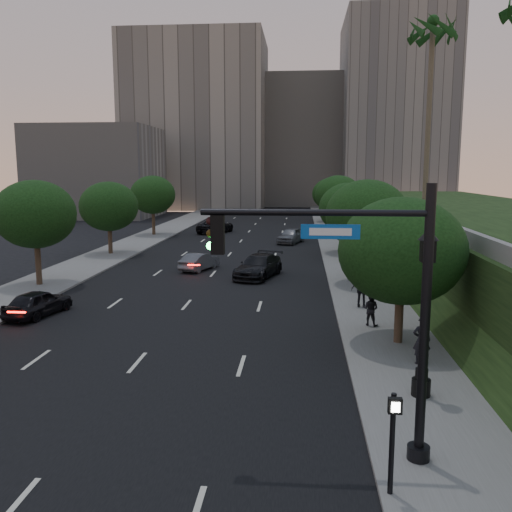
# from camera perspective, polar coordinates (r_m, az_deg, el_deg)

# --- Properties ---
(ground) EXTENTS (160.00, 160.00, 0.00)m
(ground) POSITION_cam_1_polar(r_m,az_deg,el_deg) (17.22, -17.46, -16.46)
(ground) COLOR black
(ground) RESTS_ON ground
(road_surface) EXTENTS (16.00, 140.00, 0.02)m
(road_surface) POSITION_cam_1_polar(r_m,az_deg,el_deg) (45.35, -3.13, -0.22)
(road_surface) COLOR black
(road_surface) RESTS_ON ground
(sidewalk_right) EXTENTS (4.50, 140.00, 0.15)m
(sidewalk_right) POSITION_cam_1_polar(r_m,az_deg,el_deg) (45.10, 9.88, -0.31)
(sidewalk_right) COLOR slate
(sidewalk_right) RESTS_ON ground
(sidewalk_left) EXTENTS (4.50, 140.00, 0.15)m
(sidewalk_left) POSITION_cam_1_polar(r_m,az_deg,el_deg) (47.82, -15.39, 0.02)
(sidewalk_left) COLOR slate
(sidewalk_left) RESTS_ON ground
(embankment) EXTENTS (18.00, 90.00, 4.00)m
(embankment) POSITION_cam_1_polar(r_m,az_deg,el_deg) (45.51, 25.08, 1.50)
(embankment) COLOR black
(embankment) RESTS_ON ground
(parapet_wall) EXTENTS (0.35, 90.00, 0.70)m
(parapet_wall) POSITION_cam_1_polar(r_m,az_deg,el_deg) (43.07, 14.60, 4.82)
(parapet_wall) COLOR slate
(parapet_wall) RESTS_ON embankment
(office_block_left) EXTENTS (26.00, 20.00, 32.00)m
(office_block_left) POSITION_cam_1_polar(r_m,az_deg,el_deg) (108.58, -6.14, 13.58)
(office_block_left) COLOR gray
(office_block_left) RESTS_ON ground
(office_block_mid) EXTENTS (22.00, 18.00, 26.00)m
(office_block_mid) POSITION_cam_1_polar(r_m,az_deg,el_deg) (116.48, 4.76, 11.81)
(office_block_mid) COLOR #A8A49A
(office_block_mid) RESTS_ON ground
(office_block_right) EXTENTS (20.00, 22.00, 36.00)m
(office_block_right) POSITION_cam_1_polar(r_m,az_deg,el_deg) (112.28, 14.31, 14.23)
(office_block_right) COLOR gray
(office_block_right) RESTS_ON ground
(office_block_filler) EXTENTS (18.00, 16.00, 14.00)m
(office_block_filler) POSITION_cam_1_polar(r_m,az_deg,el_deg) (90.26, -16.31, 8.49)
(office_block_filler) COLOR #A8A49A
(office_block_filler) RESTS_ON ground
(tree_right_a) EXTENTS (5.20, 5.20, 6.24)m
(tree_right_a) POSITION_cam_1_polar(r_m,az_deg,el_deg) (22.95, 15.08, 0.52)
(tree_right_a) COLOR #38281C
(tree_right_a) RESTS_ON ground
(tree_right_b) EXTENTS (5.20, 5.20, 6.74)m
(tree_right_b) POSITION_cam_1_polar(r_m,az_deg,el_deg) (34.69, 11.61, 4.26)
(tree_right_b) COLOR #38281C
(tree_right_b) RESTS_ON ground
(tree_right_c) EXTENTS (5.20, 5.20, 6.24)m
(tree_right_c) POSITION_cam_1_polar(r_m,az_deg,el_deg) (47.63, 9.75, 4.96)
(tree_right_c) COLOR #38281C
(tree_right_c) RESTS_ON ground
(tree_right_d) EXTENTS (5.20, 5.20, 6.74)m
(tree_right_d) POSITION_cam_1_polar(r_m,az_deg,el_deg) (61.54, 8.65, 6.34)
(tree_right_d) COLOR #38281C
(tree_right_d) RESTS_ON ground
(tree_right_e) EXTENTS (5.20, 5.20, 6.24)m
(tree_right_e) POSITION_cam_1_polar(r_m,az_deg,el_deg) (76.52, 7.89, 6.50)
(tree_right_e) COLOR #38281C
(tree_right_e) RESTS_ON ground
(tree_left_b) EXTENTS (5.00, 5.00, 6.71)m
(tree_left_b) POSITION_cam_1_polar(r_m,az_deg,el_deg) (36.39, -22.23, 4.08)
(tree_left_b) COLOR #38281C
(tree_left_b) RESTS_ON ground
(tree_left_c) EXTENTS (5.00, 5.00, 6.34)m
(tree_left_c) POSITION_cam_1_polar(r_m,az_deg,el_deg) (48.33, -15.24, 5.05)
(tree_left_c) COLOR #38281C
(tree_left_c) RESTS_ON ground
(tree_left_d) EXTENTS (5.00, 5.00, 6.71)m
(tree_left_d) POSITION_cam_1_polar(r_m,az_deg,el_deg) (61.64, -10.82, 6.35)
(tree_left_d) COLOR #38281C
(tree_left_d) RESTS_ON ground
(palm_far) EXTENTS (3.20, 3.20, 15.50)m
(palm_far) POSITION_cam_1_polar(r_m,az_deg,el_deg) (46.58, 18.10, 21.44)
(palm_far) COLOR #4C4233
(palm_far) RESTS_ON embankment
(traffic_signal_mast) EXTENTS (5.68, 0.56, 7.00)m
(traffic_signal_mast) POSITION_cam_1_polar(r_m,az_deg,el_deg) (13.49, 12.79, -6.76)
(traffic_signal_mast) COLOR black
(traffic_signal_mast) RESTS_ON ground
(street_lamp) EXTENTS (0.64, 0.64, 5.62)m
(street_lamp) POSITION_cam_1_polar(r_m,az_deg,el_deg) (17.88, 17.30, -6.49)
(street_lamp) COLOR black
(street_lamp) RESTS_ON ground
(pedestrian_signal) EXTENTS (0.30, 0.33, 2.50)m
(pedestrian_signal) POSITION_cam_1_polar(r_m,az_deg,el_deg) (12.82, 14.20, -17.80)
(pedestrian_signal) COLOR black
(pedestrian_signal) RESTS_ON ground
(sedan_near_left) EXTENTS (2.38, 4.22, 1.36)m
(sedan_near_left) POSITION_cam_1_polar(r_m,az_deg,el_deg) (29.51, -21.96, -4.59)
(sedan_near_left) COLOR black
(sedan_near_left) RESTS_ON ground
(sedan_mid_left) EXTENTS (2.55, 4.13, 1.28)m
(sedan_mid_left) POSITION_cam_1_polar(r_m,az_deg,el_deg) (40.05, -5.98, -0.58)
(sedan_mid_left) COLOR #505257
(sedan_mid_left) RESTS_ON ground
(sedan_far_left) EXTENTS (4.14, 6.20, 1.58)m
(sedan_far_left) POSITION_cam_1_polar(r_m,az_deg,el_deg) (63.60, -4.27, 3.14)
(sedan_far_left) COLOR black
(sedan_far_left) RESTS_ON ground
(sedan_near_right) EXTENTS (3.54, 5.73, 1.55)m
(sedan_near_right) POSITION_cam_1_polar(r_m,az_deg,el_deg) (37.12, 0.26, -1.08)
(sedan_near_right) COLOR black
(sedan_near_right) RESTS_ON ground
(sedan_far_right) EXTENTS (3.10, 4.89, 1.55)m
(sedan_far_right) POSITION_cam_1_polar(r_m,az_deg,el_deg) (54.64, 3.69, 2.16)
(sedan_far_right) COLOR slate
(sedan_far_right) RESTS_ON ground
(pedestrian_a) EXTENTS (0.66, 0.44, 1.81)m
(pedestrian_a) POSITION_cam_1_polar(r_m,az_deg,el_deg) (21.20, 17.05, -8.49)
(pedestrian_a) COLOR black
(pedestrian_a) RESTS_ON sidewalk_right
(pedestrian_b) EXTENTS (0.94, 0.87, 1.55)m
(pedestrian_b) POSITION_cam_1_polar(r_m,az_deg,el_deg) (25.77, 11.98, -5.47)
(pedestrian_b) COLOR black
(pedestrian_b) RESTS_ON sidewalk_right
(pedestrian_c) EXTENTS (1.16, 0.63, 1.89)m
(pedestrian_c) POSITION_cam_1_polar(r_m,az_deg,el_deg) (28.99, 11.10, -3.49)
(pedestrian_c) COLOR black
(pedestrian_c) RESTS_ON sidewalk_right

